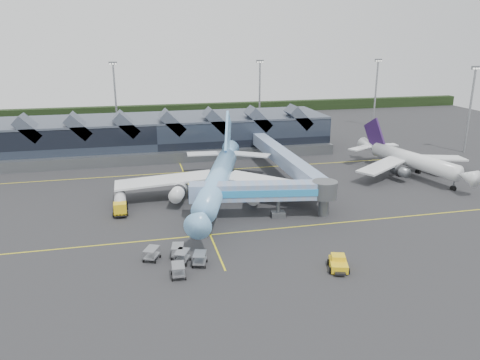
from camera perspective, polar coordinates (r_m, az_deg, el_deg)
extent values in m
plane|color=#2A2A2D|center=(80.82, -4.62, -4.45)|extent=(260.00, 260.00, 0.00)
cube|color=yellow|center=(73.52, -3.66, -6.69)|extent=(120.00, 0.25, 0.01)
cube|color=yellow|center=(107.15, -6.90, 0.95)|extent=(120.00, 0.25, 0.01)
cube|color=yellow|center=(90.11, -5.58, -2.15)|extent=(0.25, 60.00, 0.01)
cube|color=black|center=(186.77, -9.83, 8.39)|extent=(260.00, 4.00, 4.00)
cube|color=black|center=(125.09, -10.31, 5.27)|extent=(90.00, 20.00, 9.00)
cube|color=#454D5C|center=(124.23, -10.42, 7.39)|extent=(90.00, 20.00, 0.60)
cube|color=slate|center=(115.10, -9.91, 2.62)|extent=(90.00, 2.50, 2.60)
cube|color=#454D5C|center=(119.47, -24.31, 5.82)|extent=(6.43, 6.00, 6.43)
cube|color=#454D5C|center=(117.82, -19.05, 6.26)|extent=(6.43, 6.00, 6.43)
cube|color=#454D5C|center=(117.19, -13.67, 6.66)|extent=(6.43, 6.00, 6.43)
cube|color=#454D5C|center=(117.59, -8.28, 7.00)|extent=(6.43, 6.00, 6.43)
cube|color=#454D5C|center=(119.01, -2.96, 7.28)|extent=(6.43, 6.00, 6.43)
cube|color=#454D5C|center=(121.41, 2.20, 7.48)|extent=(6.43, 6.00, 6.43)
cube|color=#454D5C|center=(124.74, 7.12, 7.63)|extent=(6.43, 6.00, 6.43)
cylinder|color=gray|center=(147.64, -14.91, 9.33)|extent=(0.56, 0.56, 22.00)
cube|color=slate|center=(146.66, -15.25, 13.58)|extent=(2.40, 0.50, 0.90)
cylinder|color=gray|center=(153.11, 2.40, 10.14)|extent=(0.56, 0.56, 22.00)
cube|color=slate|center=(152.16, 2.46, 14.25)|extent=(2.40, 0.50, 0.90)
cylinder|color=gray|center=(166.49, 16.20, 10.05)|extent=(0.56, 0.56, 22.00)
cube|color=slate|center=(165.62, 16.52, 13.82)|extent=(2.40, 0.50, 0.90)
cylinder|color=gray|center=(136.38, 26.21, 7.54)|extent=(0.56, 0.56, 22.00)
cube|color=slate|center=(135.32, 26.83, 12.12)|extent=(2.40, 0.50, 0.90)
cylinder|color=#75ADED|center=(85.96, -2.74, 0.00)|extent=(13.83, 32.33, 4.03)
cone|color=#75ADED|center=(68.11, -4.79, -4.74)|extent=(5.55, 6.56, 4.03)
cube|color=black|center=(67.16, -4.90, -4.29)|extent=(1.56, 0.79, 0.48)
cone|color=#75ADED|center=(105.09, -1.36, 3.38)|extent=(6.12, 8.34, 4.03)
cube|color=white|center=(89.30, -9.20, -0.02)|extent=(18.34, 6.12, 1.33)
cube|color=white|center=(86.79, 4.14, -0.35)|extent=(18.40, 15.64, 1.33)
cylinder|color=white|center=(85.43, -7.50, -1.45)|extent=(4.09, 6.10, 2.50)
cylinder|color=white|center=(83.68, 1.74, -1.71)|extent=(4.09, 6.10, 2.50)
cube|color=#75ADED|center=(102.35, -1.48, 5.41)|extent=(3.61, 9.97, 11.11)
cube|color=white|center=(104.37, -4.15, 3.24)|extent=(8.60, 3.82, 0.27)
cube|color=white|center=(103.34, 1.30, 3.14)|extent=(8.86, 7.20, 0.27)
cylinder|color=slate|center=(72.73, -4.25, -5.98)|extent=(0.30, 0.30, 2.33)
cylinder|color=slate|center=(88.74, -4.79, -1.65)|extent=(0.30, 0.30, 2.33)
cylinder|color=slate|center=(87.91, -0.38, -1.77)|extent=(0.30, 0.30, 2.33)
cylinder|color=black|center=(73.02, -4.24, -6.51)|extent=(0.91, 1.57, 1.49)
cylinder|color=white|center=(109.39, 20.40, 2.28)|extent=(8.33, 23.57, 3.34)
cone|color=white|center=(100.78, 25.91, 0.40)|extent=(4.13, 4.64, 3.34)
cube|color=black|center=(100.30, 26.18, 0.71)|extent=(1.31, 0.60, 0.48)
cone|color=white|center=(119.40, 15.52, 4.04)|extent=(4.42, 5.95, 3.34)
cube|color=white|center=(104.91, 16.96, 1.68)|extent=(14.19, 10.80, 1.12)
cube|color=white|center=(115.87, 22.71, 2.51)|extent=(14.26, 5.66, 1.12)
cylinder|color=slate|center=(104.99, 18.97, 1.02)|extent=(2.89, 4.37, 2.07)
cylinder|color=slate|center=(112.41, 22.79, 1.64)|extent=(2.89, 4.37, 2.07)
cube|color=#2E1747|center=(117.79, 16.07, 5.36)|extent=(2.11, 7.44, 8.15)
cube|color=white|center=(116.25, 14.43, 3.78)|extent=(6.75, 4.94, 0.28)
cube|color=white|center=(121.15, 17.19, 4.08)|extent=(6.43, 2.51, 0.28)
cylinder|color=slate|center=(103.08, 24.58, -0.62)|extent=(0.31, 0.31, 1.94)
cylinder|color=slate|center=(108.75, 18.84, 0.91)|extent=(0.31, 0.31, 1.94)
cylinder|color=slate|center=(112.72, 20.91, 1.25)|extent=(0.31, 0.31, 1.94)
cylinder|color=black|center=(103.25, 24.54, -0.94)|extent=(0.76, 1.32, 1.24)
cube|color=#7999C9|center=(78.81, 2.60, -1.35)|extent=(19.92, 6.09, 2.86)
cube|color=#298ED1|center=(77.37, 2.73, -1.70)|extent=(19.46, 3.29, 1.18)
cube|color=#7999C9|center=(78.36, -5.30, -1.51)|extent=(3.03, 3.52, 2.95)
cylinder|color=slate|center=(79.96, 4.69, -2.89)|extent=(0.69, 0.69, 4.69)
cube|color=slate|center=(80.63, 4.65, -4.16)|extent=(2.65, 2.32, 0.89)
cylinder|color=black|center=(80.53, 3.96, -4.25)|extent=(0.53, 0.94, 0.89)
cylinder|color=black|center=(80.81, 5.34, -4.21)|extent=(0.53, 0.94, 0.89)
cylinder|color=slate|center=(80.72, 10.27, -1.16)|extent=(4.33, 4.33, 2.95)
cylinder|color=slate|center=(81.48, 10.18, -2.73)|extent=(1.77, 1.77, 4.69)
cube|color=black|center=(85.35, -14.36, -3.28)|extent=(2.22, 8.03, 0.44)
cube|color=yellow|center=(82.19, -14.41, -3.38)|extent=(2.16, 1.98, 1.96)
cube|color=black|center=(81.37, -14.43, -3.26)|extent=(1.96, 0.15, 0.89)
cylinder|color=silver|center=(85.96, -14.42, -2.28)|extent=(2.10, 5.18, 2.05)
sphere|color=silver|center=(88.40, -14.42, -1.74)|extent=(1.96, 1.96, 1.96)
sphere|color=silver|center=(83.52, -14.42, -2.86)|extent=(1.96, 1.96, 1.96)
cylinder|color=black|center=(82.96, -15.12, -4.10)|extent=(0.32, 0.89, 0.89)
cylinder|color=black|center=(82.90, -13.58, -4.00)|extent=(0.32, 0.89, 0.89)
cylinder|color=black|center=(85.88, -15.09, -3.37)|extent=(0.32, 0.89, 0.89)
cylinder|color=black|center=(85.82, -13.61, -3.26)|extent=(0.32, 0.89, 0.89)
cylinder|color=black|center=(87.97, -15.07, -2.87)|extent=(0.32, 0.89, 0.89)
cylinder|color=black|center=(87.92, -13.63, -2.77)|extent=(0.32, 0.89, 0.89)
cube|color=yellow|center=(64.27, 11.89, -10.05)|extent=(3.17, 4.10, 1.00)
cube|color=yellow|center=(64.47, 11.87, -9.21)|extent=(2.20, 2.07, 0.70)
cube|color=black|center=(62.71, 12.10, -11.04)|extent=(1.58, 1.18, 0.30)
cylinder|color=black|center=(63.20, 10.97, -10.79)|extent=(0.52, 0.85, 0.80)
cylinder|color=black|center=(63.52, 13.06, -10.78)|extent=(0.52, 0.85, 0.80)
cylinder|color=black|center=(65.31, 10.73, -9.80)|extent=(0.52, 0.85, 0.80)
cylinder|color=black|center=(65.63, 12.75, -9.80)|extent=(0.52, 0.85, 0.80)
cube|color=gray|center=(66.80, -7.59, -8.79)|extent=(2.04, 2.76, 0.17)
cube|color=gray|center=(66.33, -7.62, -7.95)|extent=(2.04, 2.76, 0.09)
cylinder|color=black|center=(67.72, -6.78, -8.77)|extent=(0.21, 0.43, 0.41)
cube|color=gray|center=(64.24, -4.93, -9.80)|extent=(2.24, 2.86, 0.17)
cube|color=gray|center=(63.76, -4.95, -8.93)|extent=(2.24, 2.86, 0.09)
cylinder|color=black|center=(65.13, -4.05, -9.80)|extent=(0.25, 0.43, 0.41)
cube|color=gray|center=(66.51, -10.70, -9.07)|extent=(2.51, 2.95, 0.17)
cube|color=gray|center=(66.05, -10.75, -8.23)|extent=(2.51, 2.95, 0.09)
cylinder|color=black|center=(67.15, -9.70, -9.15)|extent=(0.30, 0.43, 0.41)
cube|color=gray|center=(61.62, -7.52, -11.14)|extent=(1.69, 2.56, 0.17)
cube|color=gray|center=(61.12, -7.56, -10.24)|extent=(1.69, 2.56, 0.09)
cylinder|color=black|center=(62.66, -6.77, -11.04)|extent=(0.15, 0.41, 0.41)
cube|color=gray|center=(65.08, -7.05, -9.50)|extent=(2.49, 2.94, 0.17)
cube|color=gray|center=(64.60, -7.09, -8.64)|extent=(2.49, 2.94, 0.09)
cylinder|color=black|center=(65.80, -6.07, -9.56)|extent=(0.29, 0.43, 0.41)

